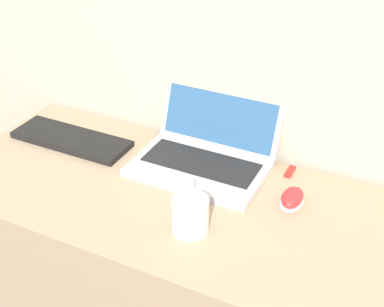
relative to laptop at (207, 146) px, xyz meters
The scene contains 6 objects.
desk 0.47m from the laptop, 86.70° to the right, with size 1.38×0.58×0.73m.
laptop is the anchor object (origin of this frame).
drink_cup 0.32m from the laptop, 72.68° to the right, with size 0.09×0.09×0.17m.
computer_mouse 0.31m from the laptop, 16.11° to the right, with size 0.06×0.10×0.04m.
external_keyboard 0.45m from the laptop, 168.62° to the right, with size 0.39×0.13×0.02m.
usb_stick 0.26m from the laptop, 12.33° to the left, with size 0.02×0.06×0.01m.
Camera 1 is at (0.55, -0.75, 1.63)m, focal length 50.00 mm.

